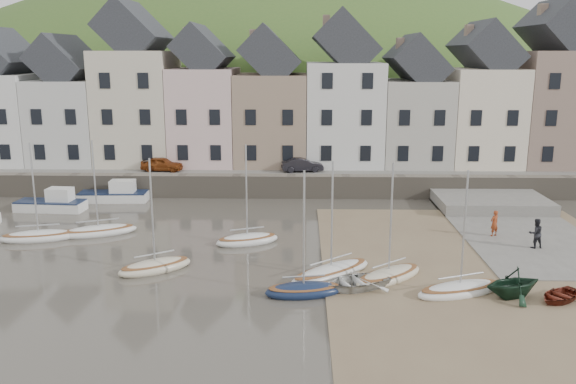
{
  "coord_description": "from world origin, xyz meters",
  "views": [
    {
      "loc": [
        0.83,
        -29.69,
        11.39
      ],
      "look_at": [
        0.0,
        6.0,
        3.0
      ],
      "focal_mm": 37.19,
      "sensor_mm": 36.0,
      "label": 1
    }
  ],
  "objects_px": {
    "sailboat_0": "(39,236)",
    "rowboat_green": "(513,283)",
    "person_dark": "(536,233)",
    "car_right": "(302,165)",
    "rowboat_red": "(560,295)",
    "car_left": "(162,164)",
    "person_red": "(494,223)",
    "rowboat_white": "(355,282)"
  },
  "relations": [
    {
      "from": "rowboat_white",
      "to": "rowboat_red",
      "type": "relative_size",
      "value": 1.36
    },
    {
      "from": "person_dark",
      "to": "rowboat_green",
      "type": "bearing_deg",
      "value": 54.15
    },
    {
      "from": "person_red",
      "to": "person_dark",
      "type": "relative_size",
      "value": 0.93
    },
    {
      "from": "rowboat_green",
      "to": "person_dark",
      "type": "height_order",
      "value": "person_dark"
    },
    {
      "from": "sailboat_0",
      "to": "rowboat_green",
      "type": "distance_m",
      "value": 27.65
    },
    {
      "from": "rowboat_green",
      "to": "person_dark",
      "type": "distance_m",
      "value": 8.24
    },
    {
      "from": "sailboat_0",
      "to": "rowboat_red",
      "type": "xyz_separation_m",
      "value": [
        28.42,
        -8.77,
        0.06
      ]
    },
    {
      "from": "sailboat_0",
      "to": "person_dark",
      "type": "xyz_separation_m",
      "value": [
        30.13,
        -1.14,
        0.74
      ]
    },
    {
      "from": "rowboat_green",
      "to": "person_red",
      "type": "distance_m",
      "value": 9.83
    },
    {
      "from": "person_dark",
      "to": "car_right",
      "type": "bearing_deg",
      "value": -56.39
    },
    {
      "from": "rowboat_green",
      "to": "car_left",
      "type": "relative_size",
      "value": 0.82
    },
    {
      "from": "rowboat_green",
      "to": "car_right",
      "type": "xyz_separation_m",
      "value": [
        -9.93,
        22.61,
        1.36
      ]
    },
    {
      "from": "rowboat_green",
      "to": "car_right",
      "type": "relative_size",
      "value": 0.82
    },
    {
      "from": "person_dark",
      "to": "car_left",
      "type": "bearing_deg",
      "value": -39.18
    },
    {
      "from": "rowboat_red",
      "to": "car_right",
      "type": "bearing_deg",
      "value": 171.09
    },
    {
      "from": "rowboat_red",
      "to": "person_dark",
      "type": "distance_m",
      "value": 7.84
    },
    {
      "from": "sailboat_0",
      "to": "rowboat_red",
      "type": "bearing_deg",
      "value": -17.14
    },
    {
      "from": "car_left",
      "to": "car_right",
      "type": "xyz_separation_m",
      "value": [
        11.85,
        0.0,
        -0.02
      ]
    },
    {
      "from": "rowboat_green",
      "to": "rowboat_red",
      "type": "relative_size",
      "value": 1.12
    },
    {
      "from": "person_red",
      "to": "car_left",
      "type": "distance_m",
      "value": 27.24
    },
    {
      "from": "car_left",
      "to": "rowboat_red",
      "type": "bearing_deg",
      "value": -129.67
    },
    {
      "from": "rowboat_red",
      "to": "person_dark",
      "type": "xyz_separation_m",
      "value": [
        1.7,
        7.62,
        0.68
      ]
    },
    {
      "from": "car_right",
      "to": "person_dark",
      "type": "bearing_deg",
      "value": -146.4
    },
    {
      "from": "sailboat_0",
      "to": "car_left",
      "type": "relative_size",
      "value": 1.81
    },
    {
      "from": "sailboat_0",
      "to": "car_right",
      "type": "distance_m",
      "value": 21.74
    },
    {
      "from": "rowboat_white",
      "to": "car_left",
      "type": "xyz_separation_m",
      "value": [
        -14.46,
        21.67,
        1.78
      ]
    },
    {
      "from": "sailboat_0",
      "to": "rowboat_white",
      "type": "xyz_separation_m",
      "value": [
        19.0,
        -7.51,
        0.16
      ]
    },
    {
      "from": "rowboat_red",
      "to": "car_left",
      "type": "height_order",
      "value": "car_left"
    },
    {
      "from": "person_red",
      "to": "person_dark",
      "type": "distance_m",
      "value": 2.85
    },
    {
      "from": "person_red",
      "to": "car_left",
      "type": "relative_size",
      "value": 0.47
    },
    {
      "from": "person_red",
      "to": "car_right",
      "type": "relative_size",
      "value": 0.47
    },
    {
      "from": "rowboat_green",
      "to": "rowboat_red",
      "type": "distance_m",
      "value": 2.18
    },
    {
      "from": "rowboat_red",
      "to": "person_red",
      "type": "bearing_deg",
      "value": 143.34
    },
    {
      "from": "person_red",
      "to": "car_left",
      "type": "bearing_deg",
      "value": -57.03
    },
    {
      "from": "rowboat_green",
      "to": "car_right",
      "type": "height_order",
      "value": "car_right"
    },
    {
      "from": "person_red",
      "to": "person_dark",
      "type": "xyz_separation_m",
      "value": [
        1.7,
        -2.3,
        0.06
      ]
    },
    {
      "from": "rowboat_red",
      "to": "person_red",
      "type": "xyz_separation_m",
      "value": [
        0.01,
        9.92,
        0.62
      ]
    },
    {
      "from": "sailboat_0",
      "to": "rowboat_green",
      "type": "relative_size",
      "value": 2.21
    },
    {
      "from": "rowboat_white",
      "to": "car_right",
      "type": "distance_m",
      "value": 21.9
    },
    {
      "from": "rowboat_white",
      "to": "car_right",
      "type": "xyz_separation_m",
      "value": [
        -2.61,
        21.67,
        1.75
      ]
    },
    {
      "from": "car_left",
      "to": "person_red",
      "type": "bearing_deg",
      "value": -114.41
    },
    {
      "from": "rowboat_white",
      "to": "car_left",
      "type": "relative_size",
      "value": 0.99
    }
  ]
}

